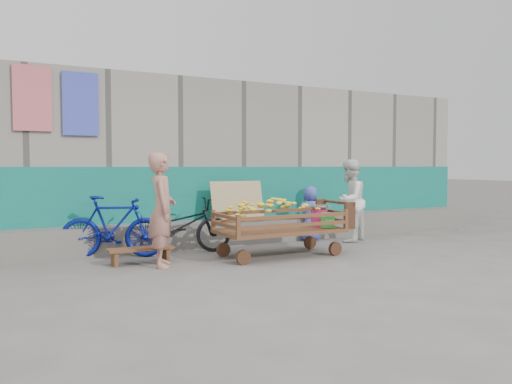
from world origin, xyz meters
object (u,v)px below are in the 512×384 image
vendor_man (162,210)px  bicycle_blue (113,227)px  banana_cart (278,217)px  bench (141,252)px  child (310,213)px  woman (350,201)px  bicycle_dark (179,226)px

vendor_man → bicycle_blue: size_ratio=1.01×
banana_cart → vendor_man: 1.84m
bench → bicycle_blue: size_ratio=0.59×
vendor_man → child: size_ratio=1.54×
child → vendor_man: bearing=31.0°
banana_cart → woman: bearing=20.2°
banana_cart → child: (1.36, 1.12, -0.09)m
bicycle_dark → bicycle_blue: 1.03m
woman → child: (-0.61, 0.40, -0.25)m
banana_cart → bicycle_dark: size_ratio=1.24×
child → woman: bearing=159.9°
child → bicycle_blue: 3.66m
vendor_man → child: vendor_man is taller
vendor_man → bicycle_blue: bearing=40.8°
woman → bicycle_dark: 3.28m
bench → child: bearing=11.6°
bench → banana_cart: bearing=-11.6°
woman → vendor_man: bearing=-18.8°
vendor_man → banana_cart: bearing=-76.7°
banana_cart → bench: size_ratio=2.27×
bench → vendor_man: (0.22, -0.35, 0.63)m
bicycle_dark → woman: bearing=-84.8°
bicycle_dark → bicycle_blue: size_ratio=1.07×
banana_cart → vendor_man: size_ratio=1.32×
banana_cart → vendor_man: vendor_man is taller
child → bicycle_dark: bearing=16.2°
child → bicycle_blue: (-3.66, -0.05, -0.04)m
vendor_man → woman: 3.86m
banana_cart → bicycle_blue: bearing=155.0°
bench → woman: size_ratio=0.61×
woman → bicycle_dark: size_ratio=0.90×
woman → bicycle_dark: (-3.25, 0.24, -0.32)m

